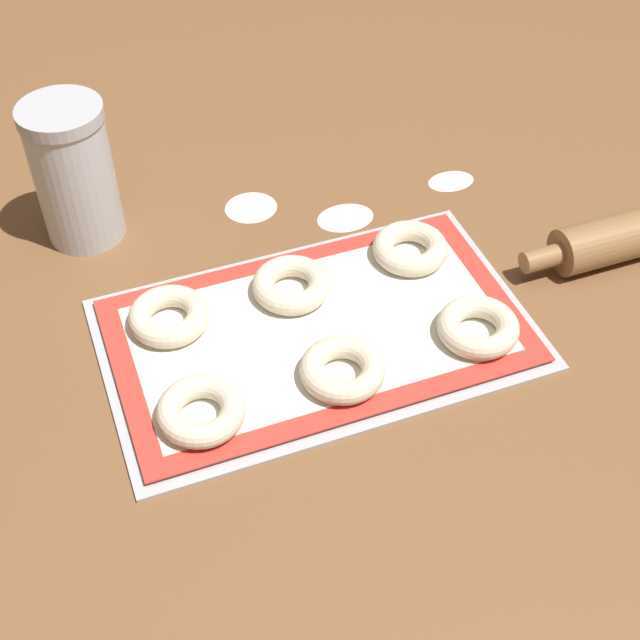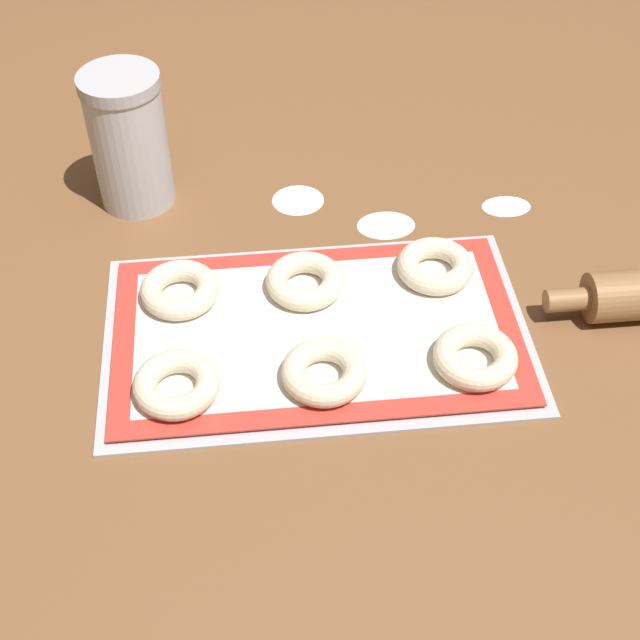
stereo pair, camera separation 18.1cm
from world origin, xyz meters
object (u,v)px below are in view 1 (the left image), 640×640
bagel_front_left (201,411)px  bagel_back_right (410,248)px  bagel_front_center (340,370)px  baking_tray (320,332)px  bagel_back_center (291,285)px  bagel_front_right (478,327)px  flour_canister (74,173)px  bagel_back_left (169,316)px

bagel_front_left → bagel_back_right: 0.35m
bagel_front_center → baking_tray: bearing=85.5°
bagel_back_center → bagel_back_right: (0.16, 0.01, 0.00)m
baking_tray → bagel_front_right: bearing=-24.3°
baking_tray → flour_canister: bearing=127.9°
bagel_back_center → bagel_back_right: bearing=3.6°
baking_tray → bagel_front_center: size_ratio=5.22×
bagel_back_left → bagel_front_center: bearing=-43.4°
bagel_back_left → bagel_back_center: size_ratio=1.00×
bagel_front_left → bagel_back_left: 0.15m
baking_tray → bagel_back_center: size_ratio=5.22×
bagel_front_left → bagel_back_center: same height
baking_tray → bagel_back_left: (-0.16, 0.07, 0.02)m
baking_tray → bagel_front_center: bagel_front_center is taller
bagel_front_left → bagel_front_right: 0.32m
bagel_back_left → bagel_back_center: 0.15m
baking_tray → bagel_front_center: bearing=-94.5°
bagel_front_center → flour_canister: bearing=120.6°
bagel_front_right → bagel_back_center: 0.22m
bagel_back_left → bagel_front_right: bearing=-23.5°
baking_tray → bagel_front_right: size_ratio=5.22×
bagel_front_center → bagel_back_right: size_ratio=1.00×
bagel_front_center → bagel_back_center: same height
bagel_front_left → bagel_front_center: bearing=0.3°
bagel_back_right → flour_canister: (-0.36, 0.20, 0.07)m
bagel_back_center → flour_canister: bearing=134.1°
bagel_front_center → bagel_front_right: 0.17m
bagel_front_left → flour_canister: flour_canister is taller
baking_tray → bagel_back_right: bagel_back_right is taller
bagel_back_left → flour_canister: size_ratio=0.50×
bagel_front_left → bagel_front_center: size_ratio=1.00×
bagel_back_right → flour_canister: bearing=151.0°
bagel_back_left → bagel_front_left: bearing=-90.9°
bagel_front_center → bagel_back_center: bearing=92.0°
bagel_back_center → bagel_back_left: bearing=179.9°
bagel_front_center → bagel_back_center: 0.14m
bagel_front_center → bagel_front_right: (0.17, 0.00, 0.00)m
baking_tray → bagel_front_center: 0.08m
bagel_back_left → bagel_back_center: bearing=-0.1°
baking_tray → bagel_back_center: bearing=99.5°
flour_canister → baking_tray: bearing=-52.1°
bagel_front_left → bagel_front_right: size_ratio=1.00×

